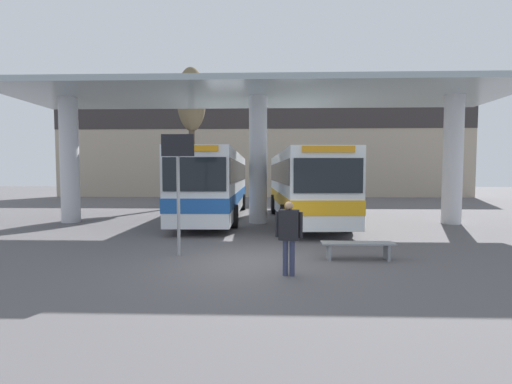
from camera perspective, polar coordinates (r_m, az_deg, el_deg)
name	(u,v)px	position (r m, az deg, el deg)	size (l,w,h in m)	color
ground_plane	(252,262)	(8.97, -0.74, -11.64)	(100.00, 100.00, 0.00)	#565456
townhouse_backdrop	(262,145)	(32.96, 1.05, 7.84)	(40.00, 0.58, 8.56)	tan
station_canopy	(258,112)	(15.94, 0.34, 13.16)	(22.56, 5.69, 6.01)	silver
transit_bus_left_bay	(217,182)	(18.15, -6.51, 1.68)	(2.82, 12.41, 3.29)	silver
transit_bus_center_bay	(304,183)	(16.50, 7.94, 1.43)	(3.06, 10.54, 3.21)	white
waiting_bench_near_pillar	(358,246)	(9.55, 16.59, -8.70)	(1.91, 0.44, 0.46)	gray
info_sign_platform	(178,170)	(9.65, -12.87, 3.56)	(0.90, 0.09, 3.36)	gray
pedestrian_waiting	(289,231)	(7.67, 5.50, -6.42)	(0.62, 0.32, 1.66)	#333856
poplar_tree_behind_left	(191,103)	(25.03, -10.70, 14.37)	(2.01, 2.01, 9.65)	#473A2B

